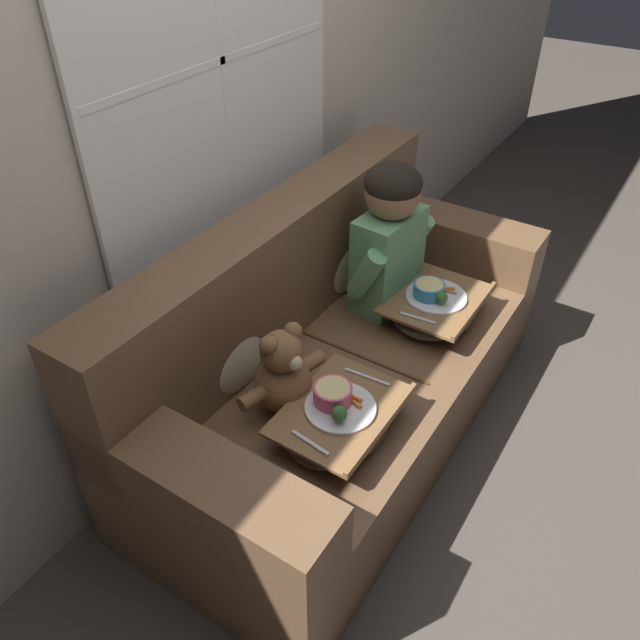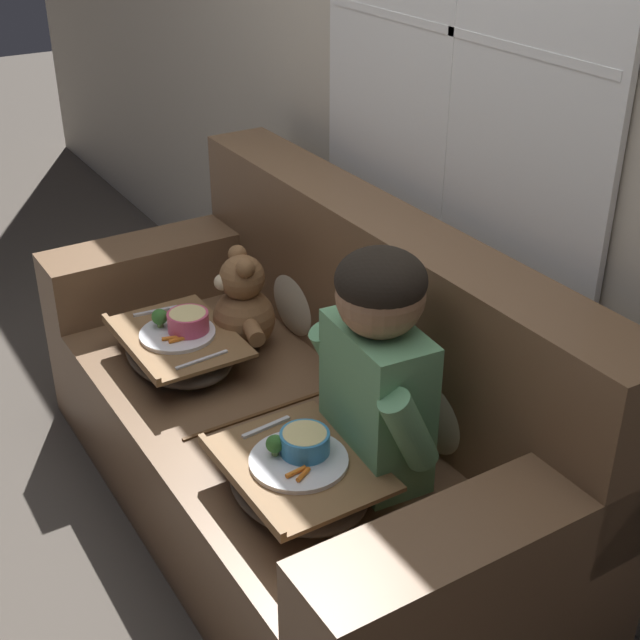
{
  "view_description": "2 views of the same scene",
  "coord_description": "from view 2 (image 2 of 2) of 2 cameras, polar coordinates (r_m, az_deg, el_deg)",
  "views": [
    {
      "loc": [
        -1.59,
        -0.9,
        1.98
      ],
      "look_at": [
        -0.14,
        0.05,
        0.64
      ],
      "focal_mm": 35.0,
      "sensor_mm": 36.0,
      "label": 1
    },
    {
      "loc": [
        1.88,
        -1.05,
        1.87
      ],
      "look_at": [
        0.02,
        0.1,
        0.67
      ],
      "focal_mm": 50.0,
      "sensor_mm": 36.0,
      "label": 2
    }
  ],
  "objects": [
    {
      "name": "throw_pillow_behind_teddy",
      "position": [
        2.91,
        -1.17,
        2.2
      ],
      "size": [
        0.33,
        0.16,
        0.35
      ],
      "color": "#C1B293",
      "rests_on": "couch"
    },
    {
      "name": "wall_back_with_window",
      "position": [
        2.54,
        9.18,
        15.52
      ],
      "size": [
        8.0,
        0.08,
        2.6
      ],
      "color": "beige",
      "rests_on": "ground_plane"
    },
    {
      "name": "lap_tray_teddy",
      "position": [
        2.78,
        -9.01,
        -1.74
      ],
      "size": [
        0.45,
        0.32,
        0.18
      ],
      "color": "#473D33",
      "rests_on": "teddy_bear"
    },
    {
      "name": "teddy_bear",
      "position": [
        2.83,
        -5.01,
        0.81
      ],
      "size": [
        0.36,
        0.26,
        0.33
      ],
      "color": "brown",
      "rests_on": "couch"
    },
    {
      "name": "throw_pillow_behind_child",
      "position": [
        2.39,
        7.87,
        -4.58
      ],
      "size": [
        0.34,
        0.16,
        0.35
      ],
      "color": "#C1B293",
      "rests_on": "couch"
    },
    {
      "name": "couch",
      "position": [
        2.68,
        -0.64,
        -6.38
      ],
      "size": [
        1.91,
        0.89,
        0.92
      ],
      "color": "brown",
      "rests_on": "ground_plane"
    },
    {
      "name": "lap_tray_child",
      "position": [
        2.24,
        -1.37,
        -9.97
      ],
      "size": [
        0.43,
        0.34,
        0.18
      ],
      "color": "#473D33",
      "rests_on": "child_figure"
    },
    {
      "name": "child_figure",
      "position": [
        2.18,
        3.72,
        -2.29
      ],
      "size": [
        0.45,
        0.23,
        0.62
      ],
      "color": "#66A370",
      "rests_on": "couch"
    },
    {
      "name": "ground_plane",
      "position": [
        2.85,
        -1.88,
        -12.27
      ],
      "size": [
        14.0,
        14.0,
        0.0
      ],
      "primitive_type": "plane",
      "color": "#4C443D"
    }
  ]
}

